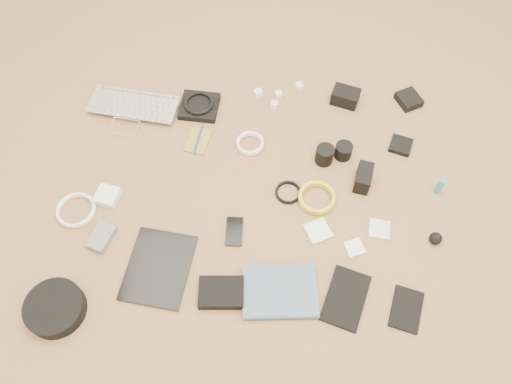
{
  "coord_description": "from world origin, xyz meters",
  "views": [
    {
      "loc": [
        -0.01,
        -0.93,
        1.62
      ],
      "look_at": [
        0.01,
        0.01,
        0.02
      ],
      "focal_mm": 35.0,
      "sensor_mm": 36.0,
      "label": 1
    }
  ],
  "objects_px": {
    "dslr_camera": "(345,97)",
    "paperback": "(281,319)",
    "tablet": "(159,267)",
    "laptop": "(130,116)",
    "phone": "(234,232)",
    "headphone_case": "(55,308)"
  },
  "relations": [
    {
      "from": "laptop",
      "to": "headphone_case",
      "type": "bearing_deg",
      "value": -88.83
    },
    {
      "from": "laptop",
      "to": "dslr_camera",
      "type": "bearing_deg",
      "value": 16.43
    },
    {
      "from": "headphone_case",
      "to": "paperback",
      "type": "relative_size",
      "value": 0.78
    },
    {
      "from": "tablet",
      "to": "paperback",
      "type": "bearing_deg",
      "value": -13.04
    },
    {
      "from": "laptop",
      "to": "tablet",
      "type": "height_order",
      "value": "laptop"
    },
    {
      "from": "laptop",
      "to": "phone",
      "type": "distance_m",
      "value": 0.68
    },
    {
      "from": "dslr_camera",
      "to": "paperback",
      "type": "height_order",
      "value": "dslr_camera"
    },
    {
      "from": "laptop",
      "to": "dslr_camera",
      "type": "height_order",
      "value": "dslr_camera"
    },
    {
      "from": "laptop",
      "to": "paperback",
      "type": "height_order",
      "value": "laptop"
    },
    {
      "from": "tablet",
      "to": "phone",
      "type": "xyz_separation_m",
      "value": [
        0.26,
        0.13,
        -0.0
      ]
    },
    {
      "from": "headphone_case",
      "to": "paperback",
      "type": "distance_m",
      "value": 0.74
    },
    {
      "from": "phone",
      "to": "headphone_case",
      "type": "bearing_deg",
      "value": -151.09
    },
    {
      "from": "tablet",
      "to": "phone",
      "type": "bearing_deg",
      "value": 38.73
    },
    {
      "from": "dslr_camera",
      "to": "paperback",
      "type": "distance_m",
      "value": 0.98
    },
    {
      "from": "tablet",
      "to": "phone",
      "type": "distance_m",
      "value": 0.29
    },
    {
      "from": "paperback",
      "to": "phone",
      "type": "bearing_deg",
      "value": 25.3
    },
    {
      "from": "tablet",
      "to": "paperback",
      "type": "distance_m",
      "value": 0.46
    },
    {
      "from": "tablet",
      "to": "headphone_case",
      "type": "distance_m",
      "value": 0.35
    },
    {
      "from": "dslr_camera",
      "to": "laptop",
      "type": "bearing_deg",
      "value": -153.54
    },
    {
      "from": "paperback",
      "to": "tablet",
      "type": "bearing_deg",
      "value": 65.23
    },
    {
      "from": "tablet",
      "to": "laptop",
      "type": "bearing_deg",
      "value": 115.91
    },
    {
      "from": "tablet",
      "to": "paperback",
      "type": "xyz_separation_m",
      "value": [
        0.41,
        -0.19,
        0.01
      ]
    }
  ]
}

